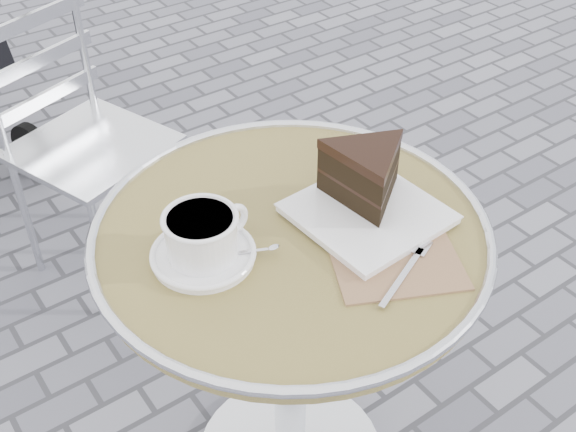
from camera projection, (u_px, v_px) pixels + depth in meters
cafe_table at (291, 295)px, 1.38m from camera, size 0.72×0.72×0.74m
cappuccino_set at (203, 240)px, 1.20m from camera, size 0.19×0.17×0.09m
cake_plate_set at (367, 183)px, 1.29m from camera, size 0.29×0.38×0.13m
bistro_chair at (64, 111)px, 2.00m from camera, size 0.48×0.48×0.84m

